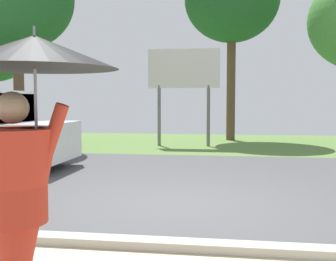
% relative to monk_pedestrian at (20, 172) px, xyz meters
% --- Properties ---
extents(ground_plane, '(40.00, 22.00, 0.20)m').
position_rel_monk_pedestrian_xyz_m(ground_plane, '(0.66, 6.78, -1.20)').
color(ground_plane, '#4C4C4F').
extents(monk_pedestrian, '(1.13, 1.12, 2.13)m').
position_rel_monk_pedestrian_xyz_m(monk_pedestrian, '(0.00, 0.00, 0.00)').
color(monk_pedestrian, '#B22D1E').
rests_on(monk_pedestrian, ground_plane).
extents(roadside_billboard, '(2.60, 0.12, 3.50)m').
position_rel_monk_pedestrian_xyz_m(roadside_billboard, '(-0.24, 12.44, 1.40)').
color(roadside_billboard, slate).
rests_on(roadside_billboard, ground_plane).
extents(tree_right_mid, '(3.89, 3.89, 7.58)m').
position_rel_monk_pedestrian_xyz_m(tree_right_mid, '(1.46, 15.02, 4.62)').
color(tree_right_mid, brown).
rests_on(tree_right_mid, ground_plane).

